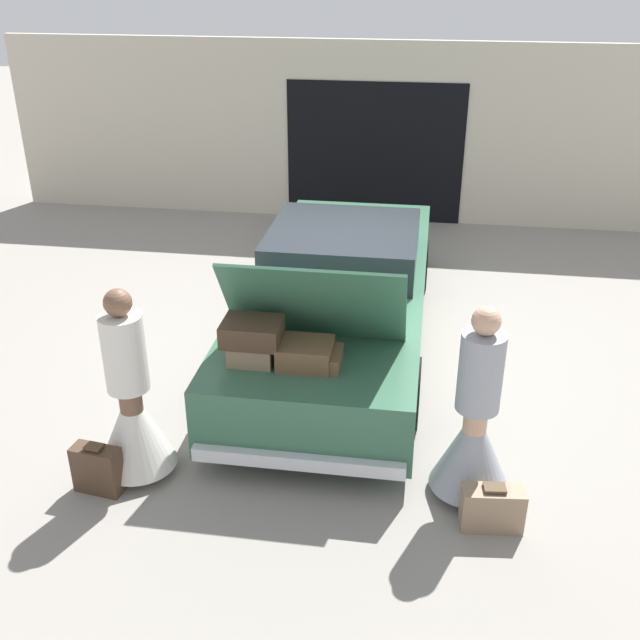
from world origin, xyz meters
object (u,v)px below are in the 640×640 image
at_px(car, 339,294).
at_px(person_left, 132,411).
at_px(person_right, 474,431).
at_px(suitcase_beside_left_person, 98,469).
at_px(suitcase_beside_right_person, 492,508).

xyz_separation_m(car, person_left, (-1.39, -2.59, 0.02)).
height_order(car, person_left, car).
relative_size(person_right, suitcase_beside_left_person, 3.78).
height_order(car, suitcase_beside_left_person, car).
xyz_separation_m(person_left, suitcase_beside_right_person, (2.94, -0.26, -0.42)).
xyz_separation_m(car, suitcase_beside_left_person, (-1.61, -2.89, -0.38)).
relative_size(car, suitcase_beside_right_person, 10.73).
height_order(person_right, suitcase_beside_left_person, person_right).
height_order(car, suitcase_beside_right_person, car).
bearing_deg(suitcase_beside_right_person, car, 118.64).
relative_size(car, person_left, 3.11).
height_order(person_left, suitcase_beside_right_person, person_left).
bearing_deg(suitcase_beside_right_person, person_left, 174.97).
distance_m(person_right, suitcase_beside_left_person, 3.06).
relative_size(car, suitcase_beside_left_person, 11.86).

